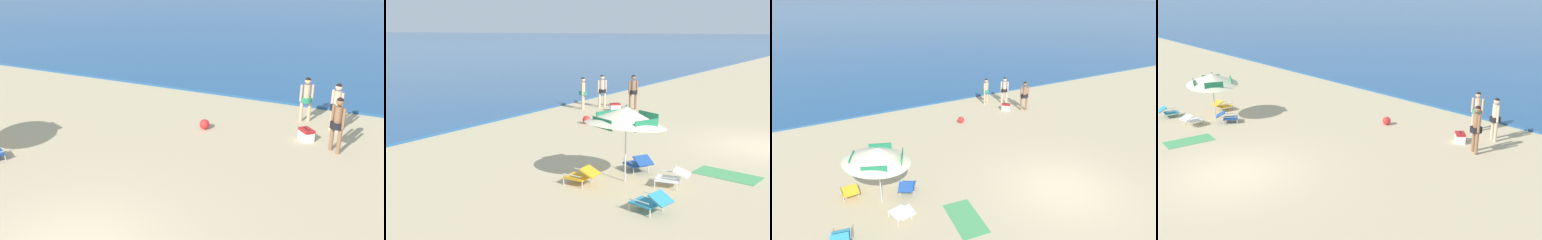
# 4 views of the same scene
# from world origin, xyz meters

# --- Properties ---
(ground_plane) EXTENTS (800.00, 800.00, 0.00)m
(ground_plane) POSITION_xyz_m (0.00, 0.00, 0.00)
(ground_plane) COLOR tan
(ocean_water) EXTENTS (800.00, 800.00, 0.10)m
(ocean_water) POSITION_xyz_m (0.00, 411.07, 0.05)
(ocean_water) COLOR #235184
(ocean_water) RESTS_ON ground
(beach_umbrella_striped_main) EXTENTS (2.81, 2.78, 2.17)m
(beach_umbrella_striped_main) POSITION_xyz_m (-5.93, 2.47, 1.80)
(beach_umbrella_striped_main) COLOR silver
(beach_umbrella_striped_main) RESTS_ON ground
(lounge_chair_under_umbrella) EXTENTS (0.91, 1.03, 0.52)m
(lounge_chair_under_umbrella) POSITION_xyz_m (-4.98, 2.53, 0.27)
(lounge_chair_under_umbrella) COLOR #1E4799
(lounge_chair_under_umbrella) RESTS_ON ground
(lounge_chair_beside_umbrella) EXTENTS (0.69, 0.97, 0.52)m
(lounge_chair_beside_umbrella) POSITION_xyz_m (-7.52, 0.98, 0.27)
(lounge_chair_beside_umbrella) COLOR teal
(lounge_chair_beside_umbrella) RESTS_ON ground
(lounge_chair_facing_sea) EXTENTS (0.70, 0.96, 0.50)m
(lounge_chair_facing_sea) POSITION_xyz_m (-5.65, 1.23, 0.28)
(lounge_chair_facing_sea) COLOR white
(lounge_chair_facing_sea) RESTS_ON ground
(lounge_chair_spare_folded) EXTENTS (0.60, 0.90, 0.51)m
(lounge_chair_spare_folded) POSITION_xyz_m (-6.82, 3.28, 0.27)
(lounge_chair_spare_folded) COLOR gold
(lounge_chair_spare_folded) RESTS_ON ground
(person_standing_near_shore) EXTENTS (0.45, 0.40, 1.65)m
(person_standing_near_shore) POSITION_xyz_m (2.98, 9.56, 0.96)
(person_standing_near_shore) COLOR #D8A87F
(person_standing_near_shore) RESTS_ON ground
(person_standing_beside) EXTENTS (0.43, 0.42, 1.71)m
(person_standing_beside) POSITION_xyz_m (4.09, 9.07, 0.99)
(person_standing_beside) COLOR beige
(person_standing_beside) RESTS_ON ground
(person_wading_in) EXTENTS (0.44, 0.44, 1.78)m
(person_wading_in) POSITION_xyz_m (4.32, 7.37, 1.03)
(person_wading_in) COLOR #8C6042
(person_wading_in) RESTS_ON ground
(cooler_box) EXTENTS (0.60, 0.60, 0.43)m
(cooler_box) POSITION_xyz_m (3.36, 7.87, 0.20)
(cooler_box) COLOR white
(cooler_box) RESTS_ON ground
(beach_ball) EXTENTS (0.35, 0.35, 0.35)m
(beach_ball) POSITION_xyz_m (-0.05, 7.42, 0.18)
(beach_ball) COLOR red
(beach_ball) RESTS_ON ground
(beach_towel) EXTENTS (1.11, 1.89, 0.01)m
(beach_towel) POSITION_xyz_m (-3.89, 0.29, 0.01)
(beach_towel) COLOR #4C9E5B
(beach_towel) RESTS_ON ground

